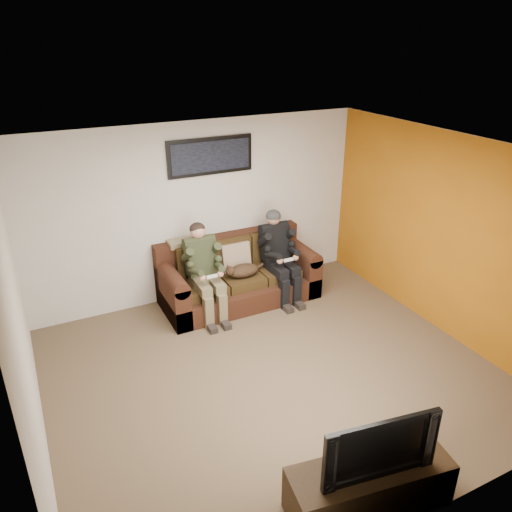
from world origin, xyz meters
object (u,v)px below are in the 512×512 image
framed_poster (210,156)px  sofa (237,277)px  cat (242,271)px  person_left (204,266)px  tv_stand (369,486)px  person_right (278,250)px  television (375,441)px

framed_poster → sofa: bearing=-62.5°
cat → person_left: bearing=177.2°
tv_stand → cat: bearing=90.9°
sofa → framed_poster: (-0.20, 0.38, 1.75)m
sofa → cat: sofa is taller
person_left → framed_poster: (0.39, 0.58, 1.36)m
tv_stand → framed_poster: bearing=94.5°
sofa → person_right: size_ratio=1.72×
person_right → cat: size_ratio=2.00×
tv_stand → television: television is taller
framed_poster → cat: bearing=-72.9°
cat → television: 3.60m
sofa → person_left: 0.73m
person_right → cat: person_right is taller
cat → framed_poster: (-0.19, 0.60, 1.55)m
tv_stand → person_left: bearing=100.0°
person_left → framed_poster: framed_poster is taller
framed_poster → television: 4.40m
person_right → television: size_ratio=1.33×
person_right → television: person_right is taller
sofa → television: television is taller
tv_stand → sofa: bearing=91.1°
cat → person_right: bearing=2.7°
television → sofa: bearing=91.1°
sofa → person_left: person_left is taller
television → tv_stand: bearing=84.8°
person_left → tv_stand: (0.07, -3.59, -0.52)m
cat → television: (-0.50, -3.56, 0.17)m
person_right → framed_poster: size_ratio=1.05×
person_right → television: (-1.10, -3.59, -0.02)m
person_right → tv_stand: person_right is taller
television → person_left: bearing=100.0°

